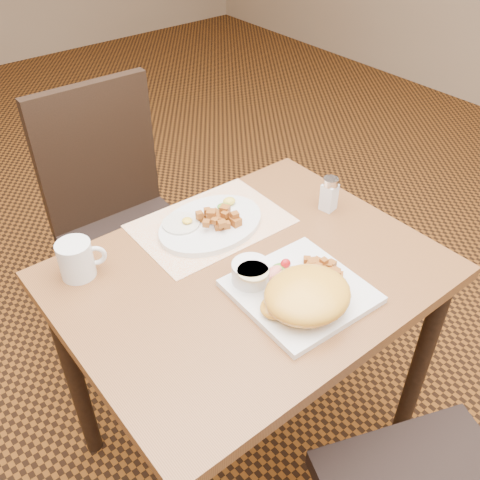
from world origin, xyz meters
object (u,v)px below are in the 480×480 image
plate_oval (211,224)px  salt_shaker (329,194)px  plate_square (300,291)px  table (249,302)px  coffee_mug (77,259)px  chair_far (120,213)px

plate_oval → salt_shaker: (0.31, -0.14, 0.04)m
plate_square → table: bearing=105.1°
salt_shaker → coffee_mug: size_ratio=0.91×
plate_oval → coffee_mug: size_ratio=2.77×
plate_oval → coffee_mug: 0.36m
plate_square → plate_oval: 0.34m
plate_square → salt_shaker: salt_shaker is taller
salt_shaker → coffee_mug: bearing=164.8°
table → coffee_mug: (-0.33, 0.25, 0.16)m
coffee_mug → salt_shaker: bearing=-15.2°
salt_shaker → chair_far: bearing=118.4°
coffee_mug → plate_square: bearing=-46.2°
chair_far → coffee_mug: 0.61m
salt_shaker → plate_oval: bearing=156.4°
plate_square → salt_shaker: bearing=33.7°
chair_far → table: bearing=91.5°
chair_far → plate_square: size_ratio=3.46×
chair_far → coffee_mug: bearing=55.6°
plate_square → salt_shaker: size_ratio=2.80×
plate_oval → coffee_mug: coffee_mug is taller
table → salt_shaker: (0.34, 0.06, 0.16)m
table → chair_far: bearing=90.4°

